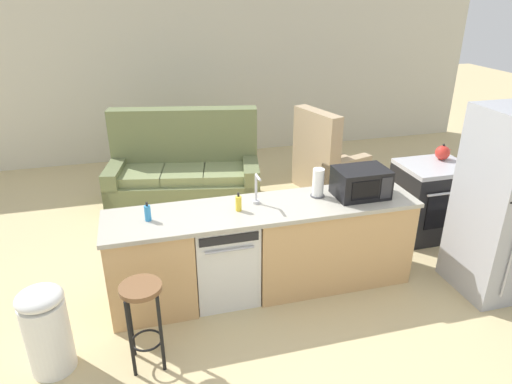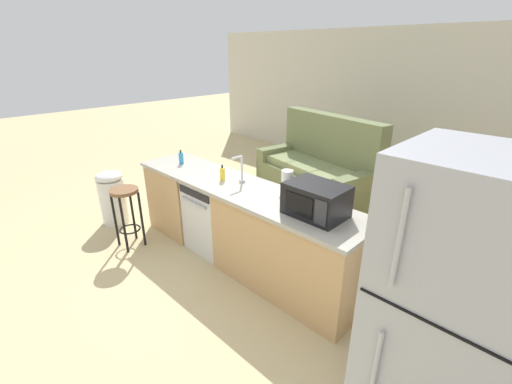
{
  "view_description": "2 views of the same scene",
  "coord_description": "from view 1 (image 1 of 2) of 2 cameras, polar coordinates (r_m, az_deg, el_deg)",
  "views": [
    {
      "loc": [
        -0.91,
        -3.64,
        2.76
      ],
      "look_at": [
        0.13,
        0.24,
        0.95
      ],
      "focal_mm": 32.0,
      "sensor_mm": 36.0,
      "label": 1
    },
    {
      "loc": [
        2.6,
        -2.25,
        2.22
      ],
      "look_at": [
        0.27,
        0.14,
        0.82
      ],
      "focal_mm": 24.0,
      "sensor_mm": 36.0,
      "label": 2
    }
  ],
  "objects": [
    {
      "name": "refrigerator",
      "position": [
        4.86,
        28.89,
        -1.34
      ],
      "size": [
        0.72,
        0.73,
        1.82
      ],
      "color": "#A8AAB2",
      "rests_on": "ground_plane"
    },
    {
      "name": "paper_towel_roll",
      "position": [
        4.42,
        7.77,
        1.12
      ],
      "size": [
        0.14,
        0.14,
        0.28
      ],
      "color": "#4C4C51",
      "rests_on": "kitchen_counter"
    },
    {
      "name": "kettle",
      "position": [
        5.79,
        22.3,
        4.58
      ],
      "size": [
        0.21,
        0.17,
        0.19
      ],
      "color": "red",
      "rests_on": "stove_range"
    },
    {
      "name": "bar_stool",
      "position": [
        3.67,
        -13.95,
        -13.9
      ],
      "size": [
        0.32,
        0.32,
        0.74
      ],
      "color": "brown",
      "rests_on": "ground_plane"
    },
    {
      "name": "sink_faucet",
      "position": [
        4.22,
        0.06,
        0.12
      ],
      "size": [
        0.07,
        0.18,
        0.3
      ],
      "color": "silver",
      "rests_on": "kitchen_counter"
    },
    {
      "name": "dishwasher",
      "position": [
        4.37,
        -4.06,
        -8.12
      ],
      "size": [
        0.58,
        0.61,
        0.84
      ],
      "color": "silver",
      "rests_on": "ground_plane"
    },
    {
      "name": "soap_bottle",
      "position": [
        4.13,
        -2.2,
        -1.42
      ],
      "size": [
        0.06,
        0.06,
        0.18
      ],
      "color": "yellow",
      "rests_on": "kitchen_counter"
    },
    {
      "name": "dish_soap_bottle",
      "position": [
        4.06,
        -13.39,
        -2.56
      ],
      "size": [
        0.06,
        0.06,
        0.18
      ],
      "color": "#338CCC",
      "rests_on": "kitchen_counter"
    },
    {
      "name": "ground_plane",
      "position": [
        4.66,
        -0.83,
        -12.08
      ],
      "size": [
        24.0,
        24.0,
        0.0
      ],
      "primitive_type": "plane",
      "color": "tan"
    },
    {
      "name": "microwave",
      "position": [
        4.5,
        12.98,
        1.17
      ],
      "size": [
        0.5,
        0.37,
        0.28
      ],
      "color": "black",
      "rests_on": "kitchen_counter"
    },
    {
      "name": "kitchen_counter",
      "position": [
        4.48,
        2.13,
        -7.27
      ],
      "size": [
        2.94,
        0.66,
        0.9
      ],
      "color": "tan",
      "rests_on": "ground_plane"
    },
    {
      "name": "trash_bin",
      "position": [
        3.96,
        -24.72,
        -15.31
      ],
      "size": [
        0.35,
        0.35,
        0.74
      ],
      "color": "white",
      "rests_on": "ground_plane"
    },
    {
      "name": "couch",
      "position": [
        6.36,
        -8.86,
        2.13
      ],
      "size": [
        2.14,
        1.28,
        1.27
      ],
      "color": "#667047",
      "rests_on": "ground_plane"
    },
    {
      "name": "armchair",
      "position": [
        6.8,
        8.7,
        3.22
      ],
      "size": [
        1.01,
        1.04,
        1.2
      ],
      "color": "tan",
      "rests_on": "ground_plane"
    },
    {
      "name": "wall_back",
      "position": [
        8.06,
        -6.36,
        13.7
      ],
      "size": [
        10.0,
        0.06,
        2.6
      ],
      "color": "beige",
      "rests_on": "ground_plane"
    },
    {
      "name": "stove_range",
      "position": [
        5.79,
        20.87,
        -0.93
      ],
      "size": [
        0.76,
        0.68,
        0.9
      ],
      "color": "black",
      "rests_on": "ground_plane"
    }
  ]
}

